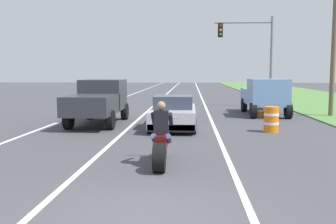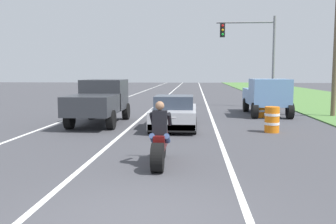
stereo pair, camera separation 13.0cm
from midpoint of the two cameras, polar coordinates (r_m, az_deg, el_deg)
The scene contains 12 objects.
ground_plane at distance 6.11m, azimuth -4.51°, elevation -16.34°, with size 160.00×160.00×0.00m, color #424247.
lane_stripe_left_solid at distance 26.44m, azimuth -9.64°, elevation 0.92°, with size 0.14×120.00×0.01m, color white.
lane_stripe_right_solid at distance 25.71m, azimuth 6.15°, elevation 0.82°, with size 0.14×120.00×0.01m, color white.
lane_stripe_centre_dashed at distance 25.83m, azimuth -1.86°, elevation 0.88°, with size 0.14×120.00×0.01m, color white.
motorcycle_with_rider at distance 9.34m, azimuth -0.84°, elevation -4.64°, with size 0.70×2.21×1.62m.
sports_car_silver at distance 15.70m, azimuth 1.21°, elevation -0.16°, with size 1.84×4.30×1.37m.
pickup_truck_left_lane_dark_grey at distance 17.16m, azimuth -10.10°, elevation 1.88°, with size 2.02×4.80×1.98m.
pickup_truck_right_shoulder_light_blue at distance 21.24m, azimuth 14.85°, elevation 2.55°, with size 2.02×4.80×1.98m.
traffic_light_mast_near at distance 25.86m, azimuth 13.40°, elevation 9.47°, with size 3.88×0.34×6.00m.
utility_pole_roadside at distance 21.49m, azimuth 24.34°, elevation 10.40°, with size 0.24×0.24×8.32m, color brown.
construction_barrel_nearest at distance 15.13m, azimuth 15.74°, elevation -1.10°, with size 0.58×0.58×1.00m.
construction_barrel_mid at distance 19.99m, azimuth 13.89°, elevation 0.64°, with size 0.58×0.58×1.00m.
Camera 2 is at (0.92, -5.58, 2.32)m, focal length 40.16 mm.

